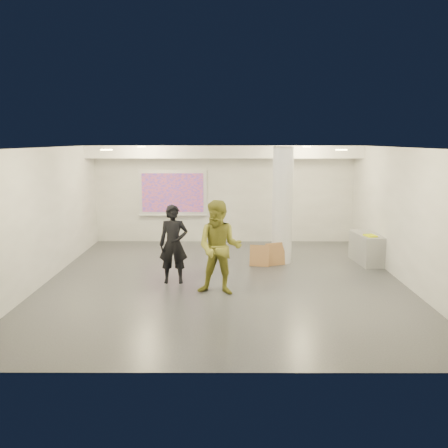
{
  "coord_description": "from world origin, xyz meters",
  "views": [
    {
      "loc": [
        0.03,
        -10.92,
        3.17
      ],
      "look_at": [
        0.0,
        0.4,
        1.25
      ],
      "focal_mm": 40.0,
      "sensor_mm": 36.0,
      "label": 1
    }
  ],
  "objects_px": {
    "woman": "(174,244)",
    "column": "(282,205)",
    "projection_screen": "(173,193)",
    "credenza": "(367,248)",
    "man": "(219,248)"
  },
  "relations": [
    {
      "from": "woman",
      "to": "column",
      "type": "bearing_deg",
      "value": 33.32
    },
    {
      "from": "man",
      "to": "column",
      "type": "bearing_deg",
      "value": 69.7
    },
    {
      "from": "column",
      "to": "woman",
      "type": "bearing_deg",
      "value": -144.25
    },
    {
      "from": "projection_screen",
      "to": "woman",
      "type": "height_order",
      "value": "projection_screen"
    },
    {
      "from": "man",
      "to": "credenza",
      "type": "bearing_deg",
      "value": 44.95
    },
    {
      "from": "woman",
      "to": "man",
      "type": "distance_m",
      "value": 1.33
    },
    {
      "from": "projection_screen",
      "to": "credenza",
      "type": "height_order",
      "value": "projection_screen"
    },
    {
      "from": "projection_screen",
      "to": "column",
      "type": "bearing_deg",
      "value": -40.56
    },
    {
      "from": "projection_screen",
      "to": "credenza",
      "type": "xyz_separation_m",
      "value": [
        5.32,
        -2.71,
        -1.14
      ]
    },
    {
      "from": "credenza",
      "to": "man",
      "type": "relative_size",
      "value": 0.67
    },
    {
      "from": "woman",
      "to": "man",
      "type": "relative_size",
      "value": 0.9
    },
    {
      "from": "column",
      "to": "credenza",
      "type": "height_order",
      "value": "column"
    },
    {
      "from": "woman",
      "to": "projection_screen",
      "type": "bearing_deg",
      "value": 93.61
    },
    {
      "from": "credenza",
      "to": "man",
      "type": "bearing_deg",
      "value": -150.26
    },
    {
      "from": "projection_screen",
      "to": "woman",
      "type": "distance_m",
      "value": 4.61
    }
  ]
}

